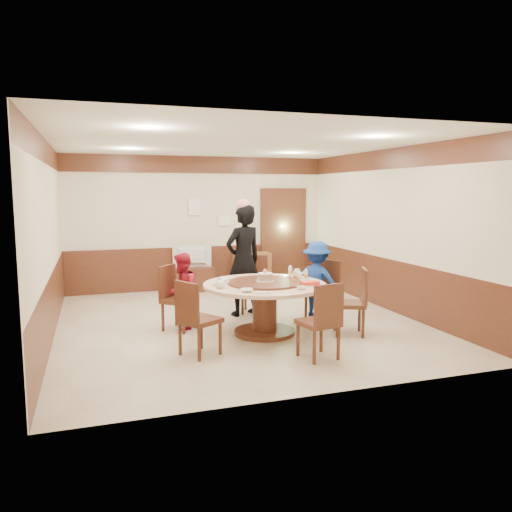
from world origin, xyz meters
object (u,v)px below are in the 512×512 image
object	(u,v)px
person_red	(182,291)
tv_stand	(193,279)
thermos	(251,244)
banquet_table	(265,298)
shrimp_platter	(310,284)
television	(192,256)
person_standing	(243,260)
side_cabinet	(251,270)
birthday_cake	(265,277)
person_blue	(317,282)

from	to	relation	value
person_red	tv_stand	xyz separation A→B (m)	(0.71, 2.85, -0.33)
thermos	banquet_table	bearing A→B (deg)	-104.53
shrimp_platter	thermos	bearing A→B (deg)	84.59
shrimp_platter	tv_stand	distance (m)	4.02
tv_stand	television	world-z (taller)	television
person_red	television	bearing A→B (deg)	-177.40
person_standing	side_cabinet	distance (m)	2.55
shrimp_platter	tv_stand	world-z (taller)	shrimp_platter
banquet_table	television	xyz separation A→B (m)	(-0.38, 3.49, 0.20)
birthday_cake	thermos	size ratio (longest dim) A/B	0.68
banquet_table	thermos	distance (m)	3.66
person_blue	tv_stand	xyz separation A→B (m)	(-1.41, 3.07, -0.39)
shrimp_platter	side_cabinet	world-z (taller)	shrimp_platter
thermos	person_red	bearing A→B (deg)	-124.84
banquet_table	birthday_cake	bearing A→B (deg)	-5.63
person_blue	shrimp_platter	xyz separation A→B (m)	(-0.49, -0.81, 0.13)
person_standing	tv_stand	world-z (taller)	person_standing
birthday_cake	tv_stand	distance (m)	3.56
banquet_table	person_blue	bearing A→B (deg)	22.19
tv_stand	side_cabinet	size ratio (longest dim) A/B	1.06
shrimp_platter	person_blue	bearing A→B (deg)	58.85
person_red	side_cabinet	distance (m)	3.51
tv_stand	side_cabinet	world-z (taller)	side_cabinet
banquet_table	birthday_cake	xyz separation A→B (m)	(0.01, -0.00, 0.31)
banquet_table	person_standing	size ratio (longest dim) A/B	0.96
birthday_cake	person_blue	bearing A→B (deg)	22.38
birthday_cake	thermos	distance (m)	3.63
banquet_table	thermos	world-z (taller)	thermos
person_blue	television	world-z (taller)	person_blue
person_blue	television	bearing A→B (deg)	-19.57
side_cabinet	banquet_table	bearing A→B (deg)	-104.61
person_red	television	size ratio (longest dim) A/B	1.44
side_cabinet	thermos	xyz separation A→B (m)	(-0.01, 0.00, 0.56)
person_red	person_blue	size ratio (longest dim) A/B	0.90
person_red	person_standing	bearing A→B (deg)	132.45
banquet_table	person_standing	xyz separation A→B (m)	(0.04, 1.19, 0.39)
person_standing	side_cabinet	xyz separation A→B (m)	(0.88, 2.33, -0.55)
birthday_cake	side_cabinet	bearing A→B (deg)	75.51
banquet_table	person_blue	size ratio (longest dim) A/B	1.38
person_red	shrimp_platter	world-z (taller)	person_red
shrimp_platter	television	world-z (taller)	television
tv_stand	thermos	size ratio (longest dim) A/B	2.24
shrimp_platter	side_cabinet	size ratio (longest dim) A/B	0.38
tv_stand	thermos	world-z (taller)	thermos
shrimp_platter	thermos	xyz separation A→B (m)	(0.37, 3.91, 0.16)
person_standing	thermos	xyz separation A→B (m)	(0.87, 2.33, 0.01)
shrimp_platter	person_standing	bearing A→B (deg)	107.61
person_red	shrimp_platter	xyz separation A→B (m)	(1.63, -1.03, 0.20)
shrimp_platter	tv_stand	xyz separation A→B (m)	(-0.93, 3.88, -0.53)
birthday_cake	shrimp_platter	bearing A→B (deg)	-35.97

